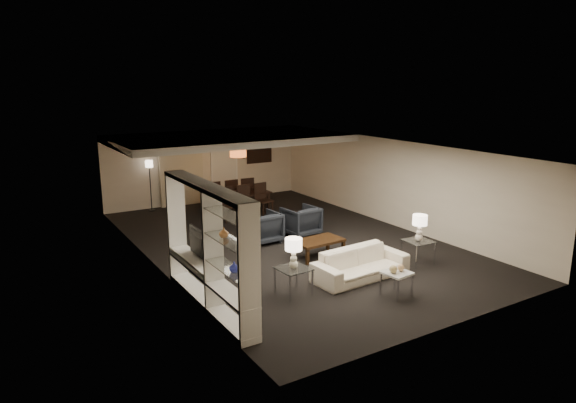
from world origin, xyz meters
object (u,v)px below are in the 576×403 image
at_px(floor_speaker, 206,237).
at_px(sofa, 361,264).
at_px(side_table_right, 418,252).
at_px(table_lamp_left, 294,253).
at_px(chair_nm, 247,202).
at_px(chair_nl, 229,205).
at_px(pendant_light, 238,153).
at_px(vase_amber, 224,233).
at_px(vase_blue, 234,267).
at_px(marble_table, 396,284).
at_px(chair_fr, 245,192).
at_px(armchair_left, 262,227).
at_px(floor_lamp, 150,186).
at_px(coffee_table, 318,248).
at_px(table_lamp_right, 419,228).
at_px(side_table_left, 293,281).
at_px(chair_fl, 212,197).
at_px(chair_fm, 229,194).
at_px(armchair_right, 301,221).
at_px(television, 195,244).
at_px(dining_table, 238,203).
at_px(chair_nr, 264,200).

bearing_deg(floor_speaker, sofa, -45.15).
relative_size(side_table_right, table_lamp_left, 0.97).
bearing_deg(chair_nm, chair_nl, 176.88).
bearing_deg(pendant_light, vase_amber, -117.84).
bearing_deg(floor_speaker, vase_blue, -100.58).
xyz_separation_m(pendant_light, vase_amber, (-3.61, -6.84, -0.27)).
xyz_separation_m(pendant_light, marble_table, (-0.27, -7.53, -1.67)).
bearing_deg(marble_table, chair_fr, 84.82).
height_order(armchair_left, floor_lamp, floor_lamp).
bearing_deg(pendant_light, sofa, -92.37).
xyz_separation_m(coffee_table, floor_lamp, (-2.07, 6.53, 0.61)).
distance_m(table_lamp_right, floor_lamp, 8.97).
bearing_deg(chair_nm, coffee_table, -94.92).
xyz_separation_m(armchair_left, marble_table, (0.60, -4.40, -0.15)).
distance_m(armchair_left, side_table_right, 4.02).
height_order(side_table_left, table_lamp_left, table_lamp_left).
bearing_deg(table_lamp_left, chair_fl, 79.93).
xyz_separation_m(pendant_light, chair_nm, (-0.14, -0.83, -1.40)).
bearing_deg(armchair_left, chair_fm, -103.80).
distance_m(floor_speaker, chair_fr, 5.15).
relative_size(armchair_right, vase_amber, 5.08).
bearing_deg(sofa, television, 159.22).
xyz_separation_m(coffee_table, marble_table, (0.00, -2.70, 0.03)).
distance_m(table_lamp_right, marble_table, 2.12).
distance_m(armchair_right, table_lamp_left, 4.05).
bearing_deg(armchair_left, floor_speaker, 13.27).
bearing_deg(pendant_light, floor_speaker, -126.10).
bearing_deg(pendant_light, chair_fr, 45.55).
distance_m(sofa, television, 3.55).
height_order(sofa, armchair_left, armchair_left).
bearing_deg(coffee_table, television, -170.43).
bearing_deg(floor_lamp, armchair_right, -61.07).
bearing_deg(coffee_table, vase_blue, -144.57).
relative_size(vase_amber, chair_nm, 0.17).
distance_m(armchair_right, floor_speaker, 3.03).
xyz_separation_m(side_table_left, dining_table, (1.83, 6.25, 0.07)).
height_order(side_table_right, vase_blue, vase_blue).
bearing_deg(chair_fr, table_lamp_right, 102.01).
bearing_deg(dining_table, chair_fm, 87.87).
bearing_deg(sofa, vase_blue, -170.21).
bearing_deg(marble_table, dining_table, 89.02).
bearing_deg(armchair_right, side_table_right, 103.75).
relative_size(chair_fl, floor_lamp, 0.62).
xyz_separation_m(armchair_right, television, (-3.91, -2.26, 0.63)).
bearing_deg(vase_blue, chair_nr, 57.48).
distance_m(chair_fm, floor_lamp, 2.54).
bearing_deg(chair_fl, floor_speaker, 68.62).
bearing_deg(vase_blue, chair_nm, 61.47).
relative_size(chair_nr, chair_fr, 1.00).
xyz_separation_m(side_table_right, chair_nr, (-0.97, 5.60, 0.24)).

